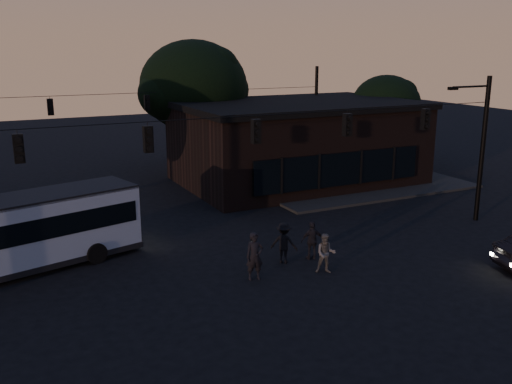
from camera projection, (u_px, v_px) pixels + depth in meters
name	position (u px, v px, depth m)	size (l,w,h in m)	color
ground	(304.00, 294.00, 21.10)	(120.00, 120.00, 0.00)	black
sidewalk_far_right	(349.00, 182.00, 38.40)	(14.00, 10.00, 0.15)	black
building	(297.00, 142.00, 38.17)	(15.40, 10.41, 5.40)	black
tree_behind	(194.00, 86.00, 40.39)	(7.60, 7.60, 9.43)	black
tree_right	(386.00, 104.00, 43.33)	(5.20, 5.20, 6.86)	black
signal_rig_near	(256.00, 158.00, 23.47)	(26.24, 0.30, 7.50)	black
signal_rig_far	(148.00, 120.00, 37.42)	(26.24, 0.30, 7.50)	black
bus	(4.00, 234.00, 22.54)	(11.19, 5.21, 3.07)	#8A96B0
pedestrian_a	(255.00, 256.00, 22.25)	(0.70, 0.46, 1.92)	black
pedestrian_b	(326.00, 253.00, 22.94)	(0.80, 0.62, 1.64)	#56524E
pedestrian_c	(312.00, 240.00, 24.40)	(0.99, 0.41, 1.69)	black
pedestrian_d	(284.00, 243.00, 23.98)	(1.15, 0.66, 1.78)	black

